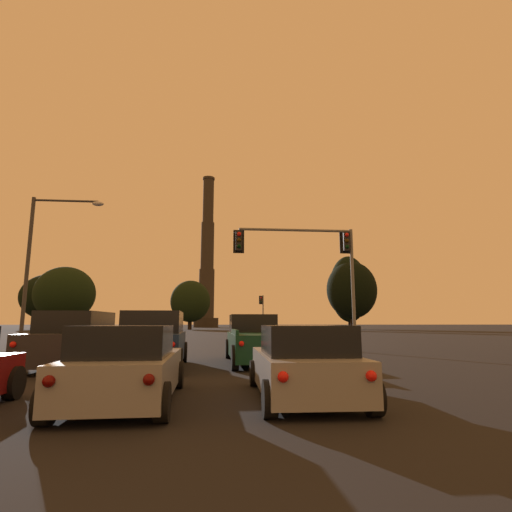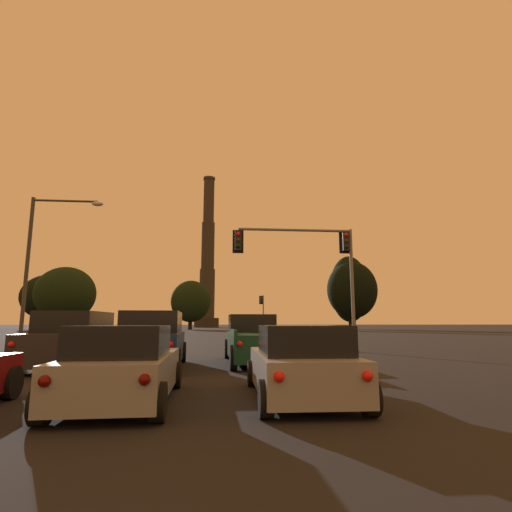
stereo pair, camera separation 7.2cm
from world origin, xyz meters
name	(u,v)px [view 2 (the right image)]	position (x,y,z in m)	size (l,w,h in m)	color
hatchback_right_lane_second	(300,365)	(3.51, 8.24, 0.66)	(1.95, 4.13, 1.44)	gray
hatchback_center_lane_second	(124,367)	(0.12, 8.11, 0.66)	(2.00, 4.14, 1.44)	gray
pickup_truck_right_lane_front	(255,341)	(3.26, 15.62, 0.80)	(2.32, 5.55, 1.82)	#0F3823
suv_center_lane_front	(152,341)	(-0.34, 14.03, 0.90)	(2.30, 4.98, 1.86)	navy
suv_left_lane_front	(74,340)	(-3.00, 14.40, 0.90)	(2.15, 4.92, 1.86)	#232328
traffic_light_far_right	(262,308)	(8.08, 59.17, 3.60)	(0.78, 0.50, 5.48)	slate
traffic_light_overhead_right	(313,256)	(6.75, 20.67, 4.98)	(6.54, 0.50, 6.46)	slate
street_lamp	(41,253)	(-7.87, 22.49, 5.21)	(3.88, 0.36, 8.35)	#38383A
smokestack	(207,266)	(-2.38, 126.43, 19.08)	(7.71, 7.71, 48.62)	#2B2722
treeline_right_mid	(65,294)	(-30.38, 86.62, 7.34)	(12.26, 11.03, 13.07)	black
treeline_left_mid	(349,289)	(30.90, 88.10, 9.02)	(8.66, 7.79, 16.47)	black
treeline_center_right	(191,301)	(-4.49, 87.45, 6.03)	(8.51, 7.66, 10.50)	black
treeline_center_left	(352,290)	(31.13, 86.86, 8.68)	(11.13, 10.01, 15.03)	black
treeline_far_left	(51,297)	(-36.38, 94.56, 7.19)	(13.06, 11.76, 12.41)	black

